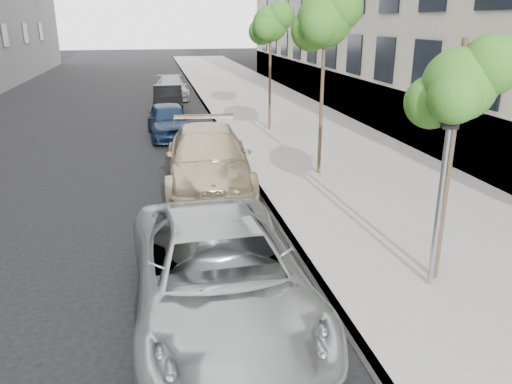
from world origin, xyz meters
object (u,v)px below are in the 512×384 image
object	(u,v)px
tree_mid	(326,19)
tree_near	(461,85)
tree_far	(271,24)
minivan	(219,274)
sedan_rear	(171,88)
sedan_blue	(169,120)
signal_pole	(444,171)
suv	(208,159)
sedan_black	(168,99)

from	to	relation	value
tree_mid	tree_near	bearing A→B (deg)	-90.00
tree_near	tree_far	distance (m)	13.03
minivan	sedan_rear	size ratio (longest dim) A/B	1.27
tree_near	sedan_blue	xyz separation A→B (m)	(-4.16, 12.88, -2.82)
signal_pole	sedan_rear	distance (m)	23.93
minivan	suv	distance (m)	6.61
suv	sedan_rear	bearing A→B (deg)	94.71
tree_near	sedan_rear	distance (m)	23.89
signal_pole	minivan	size ratio (longest dim) A/B	0.59
suv	sedan_black	bearing A→B (deg)	96.81
minivan	sedan_rear	distance (m)	23.73
tree_far	minivan	xyz separation A→B (m)	(-3.90, -13.29, -3.55)
tree_far	suv	distance (m)	8.27
sedan_blue	signal_pole	bearing A→B (deg)	-76.59
tree_near	sedan_rear	world-z (taller)	tree_near
minivan	sedan_blue	distance (m)	13.18
suv	tree_far	bearing A→B (deg)	67.35
tree_near	minivan	distance (m)	4.77
tree_far	minivan	bearing A→B (deg)	-106.34
tree_near	signal_pole	bearing A→B (deg)	-139.23
tree_far	signal_pole	size ratio (longest dim) A/B	1.54
minivan	sedan_rear	xyz separation A→B (m)	(0.28, 23.73, -0.14)
sedan_rear	sedan_blue	bearing A→B (deg)	-94.95
tree_mid	sedan_rear	size ratio (longest dim) A/B	1.20
minivan	tree_mid	bearing A→B (deg)	58.77
tree_far	sedan_blue	distance (m)	5.53
sedan_blue	sedan_black	distance (m)	5.76
sedan_blue	sedan_rear	distance (m)	10.57
tree_near	sedan_black	xyz separation A→B (m)	(-3.99, 18.64, -2.83)
sedan_blue	tree_mid	bearing A→B (deg)	-60.19
minivan	sedan_black	xyz separation A→B (m)	(-0.09, 18.93, -0.10)
signal_pole	sedan_rear	bearing A→B (deg)	116.04
tree_near	signal_pole	size ratio (longest dim) A/B	1.26
tree_far	suv	bearing A→B (deg)	-116.38
suv	sedan_black	distance (m)	12.36
tree_far	sedan_blue	xyz separation A→B (m)	(-4.16, -0.12, -3.64)
minivan	sedan_rear	bearing A→B (deg)	87.94
tree_mid	suv	size ratio (longest dim) A/B	0.93
suv	minivan	bearing A→B (deg)	-91.22
signal_pole	suv	size ratio (longest dim) A/B	0.58
sedan_blue	sedan_rear	bearing A→B (deg)	83.74
tree_near	suv	bearing A→B (deg)	117.86
suv	sedan_blue	xyz separation A→B (m)	(-0.84, 6.59, -0.14)
tree_mid	tree_far	world-z (taller)	tree_mid
minivan	sedan_blue	world-z (taller)	minivan
signal_pole	minivan	world-z (taller)	signal_pole
tree_far	sedan_blue	size ratio (longest dim) A/B	1.27
tree_near	sedan_black	world-z (taller)	tree_near
sedan_blue	sedan_black	xyz separation A→B (m)	(0.17, 5.75, -0.01)
tree_near	tree_mid	world-z (taller)	tree_mid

